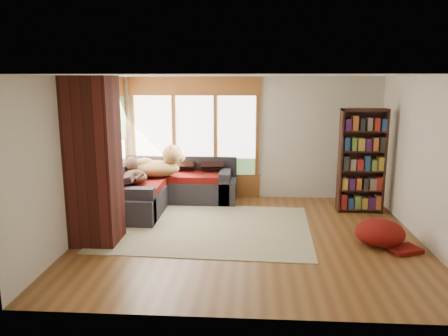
% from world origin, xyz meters
% --- Properties ---
extents(floor, '(5.50, 5.50, 0.00)m').
position_xyz_m(floor, '(0.00, 0.00, 0.00)').
color(floor, brown).
rests_on(floor, ground).
extents(ceiling, '(5.50, 5.50, 0.00)m').
position_xyz_m(ceiling, '(0.00, 0.00, 2.60)').
color(ceiling, white).
extents(wall_back, '(5.50, 0.04, 2.60)m').
position_xyz_m(wall_back, '(0.00, 2.50, 1.30)').
color(wall_back, silver).
rests_on(wall_back, ground).
extents(wall_front, '(5.50, 0.04, 2.60)m').
position_xyz_m(wall_front, '(0.00, -2.50, 1.30)').
color(wall_front, silver).
rests_on(wall_front, ground).
extents(wall_left, '(0.04, 5.00, 2.60)m').
position_xyz_m(wall_left, '(-2.75, 0.00, 1.30)').
color(wall_left, silver).
rests_on(wall_left, ground).
extents(wall_right, '(0.04, 5.00, 2.60)m').
position_xyz_m(wall_right, '(2.75, 0.00, 1.30)').
color(wall_right, silver).
rests_on(wall_right, ground).
extents(windows_back, '(2.82, 0.10, 1.90)m').
position_xyz_m(windows_back, '(-1.20, 2.47, 1.35)').
color(windows_back, brown).
rests_on(windows_back, wall_back).
extents(windows_left, '(0.10, 2.62, 1.90)m').
position_xyz_m(windows_left, '(-2.72, 1.20, 1.35)').
color(windows_left, brown).
rests_on(windows_left, wall_left).
extents(roller_blind, '(0.03, 0.72, 0.90)m').
position_xyz_m(roller_blind, '(-2.69, 2.03, 1.75)').
color(roller_blind, '#70895A').
rests_on(roller_blind, wall_left).
extents(brick_chimney, '(0.70, 0.70, 2.60)m').
position_xyz_m(brick_chimney, '(-2.40, -0.35, 1.30)').
color(brick_chimney, '#471914').
rests_on(brick_chimney, ground).
extents(sectional_sofa, '(2.20, 2.20, 0.80)m').
position_xyz_m(sectional_sofa, '(-1.95, 1.70, 0.30)').
color(sectional_sofa, black).
rests_on(sectional_sofa, ground).
extents(area_rug, '(3.63, 2.84, 0.01)m').
position_xyz_m(area_rug, '(-0.72, 0.38, 0.01)').
color(area_rug, beige).
rests_on(area_rug, ground).
extents(bookshelf, '(0.86, 0.29, 2.01)m').
position_xyz_m(bookshelf, '(2.14, 1.54, 1.00)').
color(bookshelf, '#341811').
rests_on(bookshelf, ground).
extents(pouf, '(0.90, 0.90, 0.41)m').
position_xyz_m(pouf, '(2.04, -0.24, 0.22)').
color(pouf, maroon).
rests_on(pouf, area_rug).
extents(dog_tan, '(1.10, 0.76, 0.57)m').
position_xyz_m(dog_tan, '(-1.83, 1.71, 0.82)').
color(dog_tan, olive).
rests_on(dog_tan, sectional_sofa).
extents(dog_brindle, '(0.73, 0.82, 0.40)m').
position_xyz_m(dog_brindle, '(-2.22, 1.23, 0.74)').
color(dog_brindle, '#2F1E17').
rests_on(dog_brindle, sectional_sofa).
extents(throw_pillows, '(1.98, 1.68, 0.45)m').
position_xyz_m(throw_pillows, '(-1.92, 1.85, 0.79)').
color(throw_pillows, black).
rests_on(throw_pillows, sectional_sofa).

